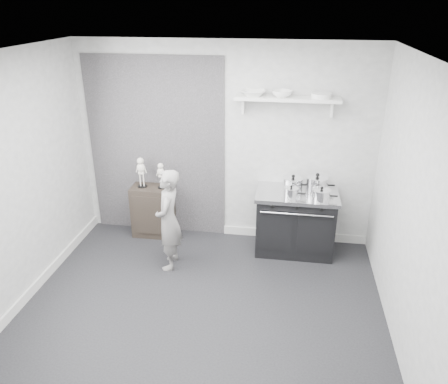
# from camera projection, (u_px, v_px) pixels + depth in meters

# --- Properties ---
(ground) EXTENTS (4.00, 4.00, 0.00)m
(ground) POSITION_uv_depth(u_px,v_px,m) (200.00, 312.00, 4.78)
(ground) COLOR black
(ground) RESTS_ON ground
(room_shell) EXTENTS (4.02, 3.62, 2.71)m
(room_shell) POSITION_uv_depth(u_px,v_px,m) (190.00, 167.00, 4.26)
(room_shell) COLOR #A3A3A0
(room_shell) RESTS_ON ground
(wall_shelf) EXTENTS (1.30, 0.26, 0.24)m
(wall_shelf) POSITION_uv_depth(u_px,v_px,m) (287.00, 99.00, 5.37)
(wall_shelf) COLOR silver
(wall_shelf) RESTS_ON room_shell
(stove) EXTENTS (1.06, 0.66, 0.85)m
(stove) POSITION_uv_depth(u_px,v_px,m) (295.00, 222.00, 5.80)
(stove) COLOR black
(stove) RESTS_ON ground
(side_cabinet) EXTENTS (0.57, 0.33, 0.74)m
(side_cabinet) POSITION_uv_depth(u_px,v_px,m) (153.00, 211.00, 6.23)
(side_cabinet) COLOR black
(side_cabinet) RESTS_ON ground
(child) EXTENTS (0.35, 0.50, 1.31)m
(child) POSITION_uv_depth(u_px,v_px,m) (169.00, 220.00, 5.36)
(child) COLOR gray
(child) RESTS_ON ground
(pot_back_left) EXTENTS (0.35, 0.26, 0.21)m
(pot_back_left) POSITION_uv_depth(u_px,v_px,m) (293.00, 184.00, 5.70)
(pot_back_left) COLOR white
(pot_back_left) RESTS_ON stove
(pot_back_right) EXTENTS (0.37, 0.29, 0.25)m
(pot_back_right) POSITION_uv_depth(u_px,v_px,m) (317.00, 184.00, 5.64)
(pot_back_right) COLOR white
(pot_back_right) RESTS_ON stove
(pot_front_right) EXTENTS (0.31, 0.23, 0.18)m
(pot_front_right) POSITION_uv_depth(u_px,v_px,m) (321.00, 195.00, 5.40)
(pot_front_right) COLOR white
(pot_front_right) RESTS_ON stove
(pot_front_center) EXTENTS (0.27, 0.18, 0.16)m
(pot_front_center) POSITION_uv_depth(u_px,v_px,m) (291.00, 192.00, 5.48)
(pot_front_center) COLOR white
(pot_front_center) RESTS_ON stove
(skeleton_full) EXTENTS (0.14, 0.09, 0.49)m
(skeleton_full) POSITION_uv_depth(u_px,v_px,m) (141.00, 170.00, 5.99)
(skeleton_full) COLOR silver
(skeleton_full) RESTS_ON side_cabinet
(skeleton_torso) EXTENTS (0.12, 0.08, 0.42)m
(skeleton_torso) POSITION_uv_depth(u_px,v_px,m) (161.00, 174.00, 5.97)
(skeleton_torso) COLOR silver
(skeleton_torso) RESTS_ON side_cabinet
(bowl_large) EXTENTS (0.30, 0.30, 0.07)m
(bowl_large) POSITION_uv_depth(u_px,v_px,m) (254.00, 93.00, 5.39)
(bowl_large) COLOR white
(bowl_large) RESTS_ON wall_shelf
(bowl_small) EXTENTS (0.25, 0.25, 0.08)m
(bowl_small) POSITION_uv_depth(u_px,v_px,m) (282.00, 94.00, 5.34)
(bowl_small) COLOR white
(bowl_small) RESTS_ON wall_shelf
(plate_stack) EXTENTS (0.25, 0.25, 0.06)m
(plate_stack) POSITION_uv_depth(u_px,v_px,m) (321.00, 96.00, 5.28)
(plate_stack) COLOR white
(plate_stack) RESTS_ON wall_shelf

